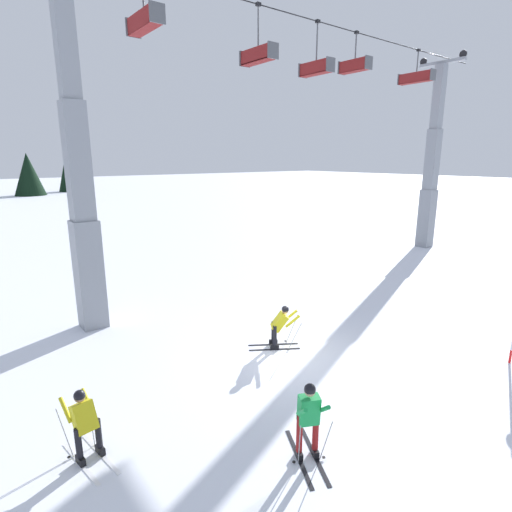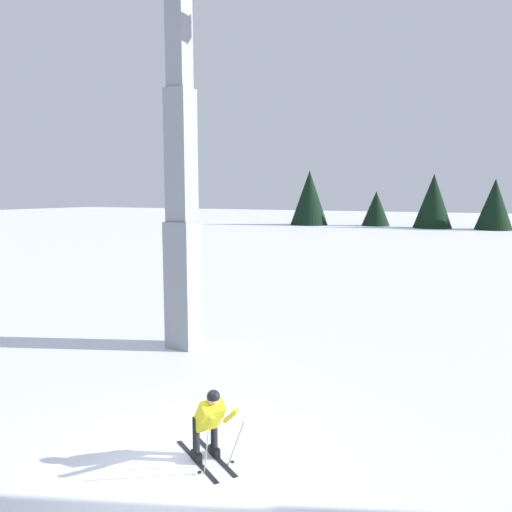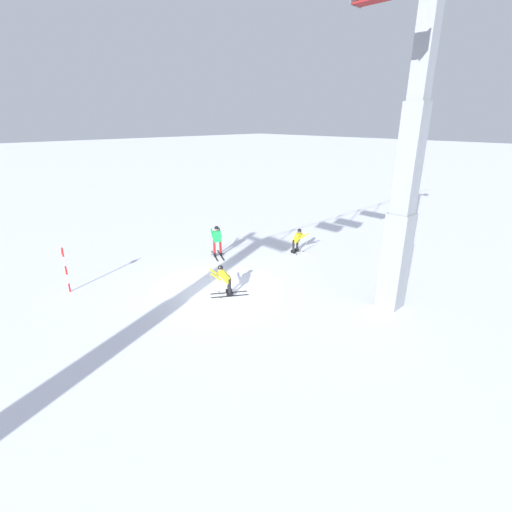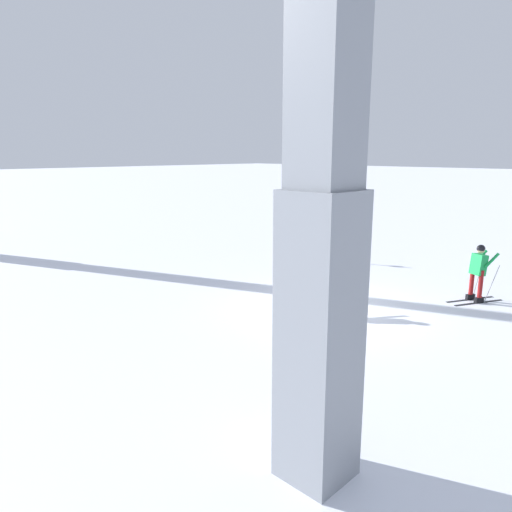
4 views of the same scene
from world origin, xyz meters
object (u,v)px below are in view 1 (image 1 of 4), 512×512
object	(u,v)px
lift_tower_near	(80,188)
lift_tower_far	(431,172)
skier_carving_main	(280,324)
chairlift_seat_nearest	(143,21)
chairlift_seat_fourth	(354,65)
chairlift_seat_farthest	(416,78)
skier_distant_uphill	(309,415)
skier_distant_downhill	(84,420)
chairlift_seat_middle	(315,67)
chairlift_seat_second	(257,54)

from	to	relation	value
lift_tower_near	lift_tower_far	size ratio (longest dim) A/B	1.00
skier_carving_main	chairlift_seat_nearest	distance (m)	11.48
skier_carving_main	chairlift_seat_fourth	world-z (taller)	chairlift_seat_fourth
chairlift_seat_farthest	skier_distant_uphill	world-z (taller)	chairlift_seat_farthest
lift_tower_near	skier_distant_downhill	size ratio (longest dim) A/B	7.21
skier_carving_main	chairlift_seat_farthest	xyz separation A→B (m)	(15.43, 5.54, 9.94)
skier_carving_main	lift_tower_far	bearing A→B (deg)	16.86
chairlift_seat_middle	chairlift_seat_nearest	bearing A→B (deg)	180.00
skier_carving_main	chairlift_seat_middle	xyz separation A→B (m)	(6.88, 5.54, 9.48)
skier_carving_main	chairlift_seat_second	world-z (taller)	chairlift_seat_second
chairlift_seat_fourth	skier_distant_downhill	distance (m)	20.19
lift_tower_near	chairlift_seat_farthest	xyz separation A→B (m)	(19.77, 0.00, 5.66)
skier_carving_main	lift_tower_far	distance (m)	19.58
chairlift_seat_middle	skier_distant_downhill	world-z (taller)	chairlift_seat_middle
chairlift_seat_fourth	chairlift_seat_farthest	world-z (taller)	same
lift_tower_far	chairlift_seat_fourth	bearing A→B (deg)	180.00
chairlift_seat_fourth	skier_distant_uphill	xyz separation A→B (m)	(-12.61, -9.75, -9.71)
chairlift_seat_nearest	skier_distant_downhill	world-z (taller)	chairlift_seat_nearest
chairlift_seat_nearest	lift_tower_near	bearing A→B (deg)	-180.00
chairlift_seat_nearest	chairlift_seat_fourth	world-z (taller)	same
lift_tower_far	skier_distant_downhill	size ratio (longest dim) A/B	7.21
lift_tower_far	lift_tower_near	bearing A→B (deg)	180.00
chairlift_seat_farthest	skier_distant_downhill	size ratio (longest dim) A/B	1.27
chairlift_seat_farthest	skier_distant_uphill	bearing A→B (deg)	-151.98
chairlift_seat_second	lift_tower_far	bearing A→B (deg)	-0.00
chairlift_seat_fourth	chairlift_seat_farthest	bearing A→B (deg)	0.00
chairlift_seat_second	skier_distant_uphill	size ratio (longest dim) A/B	1.31
skier_carving_main	chairlift_seat_middle	world-z (taller)	chairlift_seat_middle
lift_tower_near	chairlift_seat_fourth	bearing A→B (deg)	-0.00
skier_carving_main	skier_distant_uphill	xyz separation A→B (m)	(-2.90, -4.21, 0.19)
skier_distant_downhill	skier_distant_uphill	bearing A→B (deg)	-38.66
lift_tower_far	chairlift_seat_middle	size ratio (longest dim) A/B	5.20
lift_tower_far	chairlift_seat_second	distance (m)	15.81
chairlift_seat_fourth	skier_distant_downhill	bearing A→B (deg)	-157.03
chairlift_seat_fourth	skier_distant_uphill	bearing A→B (deg)	-142.27
lift_tower_far	chairlift_seat_second	size ratio (longest dim) A/B	5.37
skier_distant_uphill	skier_distant_downhill	xyz separation A→B (m)	(-3.60, 2.88, -0.16)
lift_tower_near	chairlift_seat_farthest	distance (m)	20.56
chairlift_seat_second	chairlift_seat_farthest	distance (m)	12.08
chairlift_seat_second	skier_distant_uphill	bearing A→B (deg)	-122.66
skier_carving_main	chairlift_seat_middle	size ratio (longest dim) A/B	0.72
chairlift_seat_nearest	chairlift_seat_second	size ratio (longest dim) A/B	0.93
chairlift_seat_nearest	chairlift_seat_second	bearing A→B (deg)	-0.00
skier_carving_main	skier_distant_uphill	world-z (taller)	skier_distant_uphill
skier_carving_main	chairlift_seat_middle	bearing A→B (deg)	38.83
lift_tower_near	chairlift_seat_second	size ratio (longest dim) A/B	5.37
chairlift_seat_fourth	lift_tower_near	bearing A→B (deg)	180.00
lift_tower_near	chairlift_seat_middle	bearing A→B (deg)	-0.00
chairlift_seat_nearest	skier_distant_uphill	size ratio (longest dim) A/B	1.22
skier_distant_uphill	skier_distant_downhill	world-z (taller)	skier_distant_uphill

